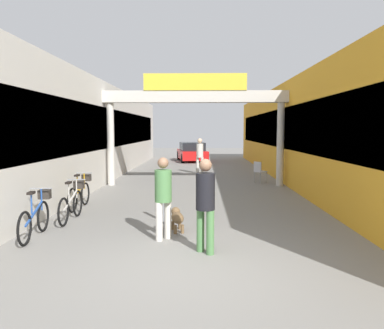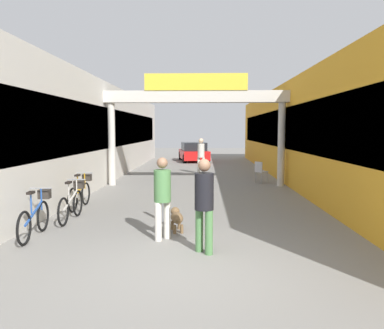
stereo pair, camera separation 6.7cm
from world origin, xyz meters
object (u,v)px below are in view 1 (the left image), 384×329
(bollard_post_metal, at_px, (164,201))
(bicycle_blue_nearest, at_px, (36,216))
(bicycle_orange_third, at_px, (80,193))
(cafe_chair_aluminium_nearer, at_px, (259,170))
(bicycle_silver_second, at_px, (72,202))
(pedestrian_with_dog, at_px, (163,193))
(dog_on_leash, at_px, (177,217))
(pedestrian_carrying_crate, at_px, (200,153))
(parked_car_red, at_px, (192,152))
(pedestrian_companion, at_px, (205,200))

(bollard_post_metal, bearing_deg, bicycle_blue_nearest, -152.81)
(bollard_post_metal, bearing_deg, bicycle_orange_third, 147.94)
(cafe_chair_aluminium_nearer, bearing_deg, bicycle_silver_second, -130.28)
(bicycle_orange_third, relative_size, cafe_chair_aluminium_nearer, 1.90)
(pedestrian_with_dog, distance_m, dog_on_leash, 0.96)
(pedestrian_with_dog, height_order, pedestrian_carrying_crate, pedestrian_carrying_crate)
(bicycle_silver_second, bearing_deg, pedestrian_with_dog, -33.63)
(pedestrian_carrying_crate, distance_m, dog_on_leash, 10.72)
(bicycle_silver_second, bearing_deg, bollard_post_metal, -3.78)
(bicycle_orange_third, bearing_deg, dog_on_leash, -39.27)
(bicycle_silver_second, relative_size, bollard_post_metal, 1.69)
(pedestrian_carrying_crate, height_order, cafe_chair_aluminium_nearer, pedestrian_carrying_crate)
(bicycle_silver_second, bearing_deg, dog_on_leash, -19.49)
(dog_on_leash, distance_m, bicycle_orange_third, 3.74)
(bicycle_silver_second, bearing_deg, bicycle_orange_third, 100.45)
(bicycle_silver_second, relative_size, bicycle_orange_third, 1.00)
(pedestrian_carrying_crate, distance_m, bicycle_orange_third, 8.99)
(bicycle_blue_nearest, distance_m, parked_car_red, 19.00)
(pedestrian_companion, distance_m, pedestrian_carrying_crate, 12.16)
(pedestrian_companion, bearing_deg, cafe_chair_aluminium_nearer, 75.37)
(bicycle_blue_nearest, relative_size, cafe_chair_aluminium_nearer, 1.90)
(pedestrian_with_dog, xyz_separation_m, dog_on_leash, (0.23, 0.66, -0.65))
(bicycle_orange_third, bearing_deg, bicycle_blue_nearest, -89.75)
(dog_on_leash, bearing_deg, bicycle_orange_third, 140.73)
(pedestrian_carrying_crate, distance_m, bicycle_silver_second, 10.25)
(bicycle_silver_second, distance_m, bollard_post_metal, 2.27)
(dog_on_leash, bearing_deg, pedestrian_carrying_crate, 87.55)
(cafe_chair_aluminium_nearer, xyz_separation_m, parked_car_red, (-3.06, 10.77, 0.10))
(bicycle_silver_second, height_order, parked_car_red, parked_car_red)
(bicycle_blue_nearest, relative_size, bollard_post_metal, 1.69)
(bollard_post_metal, bearing_deg, bicycle_silver_second, 176.22)
(bollard_post_metal, xyz_separation_m, parked_car_red, (0.24, 17.50, 0.14))
(bicycle_orange_third, bearing_deg, pedestrian_companion, -47.63)
(bicycle_blue_nearest, bearing_deg, cafe_chair_aluminium_nearer, 54.01)
(bollard_post_metal, bearing_deg, dog_on_leash, -65.08)
(pedestrian_companion, xyz_separation_m, parked_car_red, (-0.72, 19.74, -0.33))
(bicycle_blue_nearest, relative_size, parked_car_red, 0.40)
(dog_on_leash, distance_m, bicycle_blue_nearest, 2.93)
(pedestrian_with_dog, relative_size, dog_on_leash, 2.42)
(pedestrian_carrying_crate, xyz_separation_m, bicycle_silver_second, (-3.09, -9.76, -0.59))
(pedestrian_companion, bearing_deg, pedestrian_with_dog, 136.09)
(bicycle_blue_nearest, bearing_deg, pedestrian_companion, -15.28)
(pedestrian_companion, relative_size, dog_on_leash, 2.47)
(pedestrian_companion, distance_m, dog_on_leash, 1.72)
(dog_on_leash, bearing_deg, bollard_post_metal, 114.92)
(pedestrian_companion, distance_m, cafe_chair_aluminium_nearer, 9.28)
(pedestrian_companion, bearing_deg, bicycle_blue_nearest, 164.72)
(bollard_post_metal, bearing_deg, cafe_chair_aluminium_nearer, 63.83)
(pedestrian_companion, bearing_deg, pedestrian_carrying_crate, 90.67)
(cafe_chair_aluminium_nearer, bearing_deg, bicycle_orange_third, -138.63)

